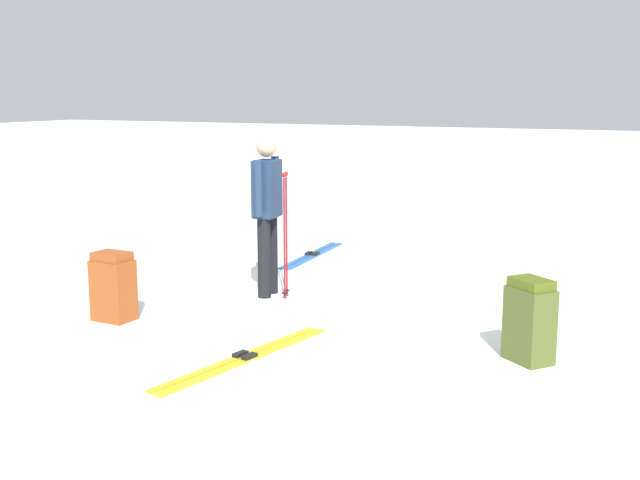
{
  "coord_description": "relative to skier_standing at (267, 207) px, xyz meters",
  "views": [
    {
      "loc": [
        7.05,
        3.37,
        2.16
      ],
      "look_at": [
        0.0,
        0.0,
        0.7
      ],
      "focal_mm": 44.93,
      "sensor_mm": 36.0,
      "label": 1
    }
  ],
  "objects": [
    {
      "name": "backpack_bright",
      "position": [
        1.47,
        -0.86,
        -0.63
      ],
      "size": [
        0.29,
        0.38,
        0.66
      ],
      "color": "#92431A",
      "rests_on": "ground_plane"
    },
    {
      "name": "ground_plane",
      "position": [
        0.24,
        0.73,
        -0.95
      ],
      "size": [
        80.0,
        80.0,
        0.0
      ],
      "primitive_type": "plane",
      "color": "white"
    },
    {
      "name": "backpack_large_dark",
      "position": [
        0.97,
        2.95,
        -0.62
      ],
      "size": [
        0.43,
        0.45,
        0.69
      ],
      "color": "#4B5523",
      "rests_on": "ground_plane"
    },
    {
      "name": "skier_standing",
      "position": [
        0.0,
        0.0,
        0.0
      ],
      "size": [
        0.57,
        0.26,
        1.7
      ],
      "color": "black",
      "rests_on": "ground_plane"
    },
    {
      "name": "ski_poles_planted_near",
      "position": [
        0.0,
        0.22,
        -0.21
      ],
      "size": [
        0.18,
        0.1,
        1.34
      ],
      "color": "maroon",
      "rests_on": "ground_plane"
    },
    {
      "name": "ski_pair_far",
      "position": [
        -2.05,
        -0.48,
        -0.94
      ],
      "size": [
        1.84,
        0.29,
        0.05
      ],
      "color": "#275EA3",
      "rests_on": "ground_plane"
    },
    {
      "name": "ski_pair_near",
      "position": [
        1.91,
        0.85,
        -0.94
      ],
      "size": [
        1.98,
        0.54,
        0.05
      ],
      "color": "gold",
      "rests_on": "ground_plane"
    }
  ]
}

